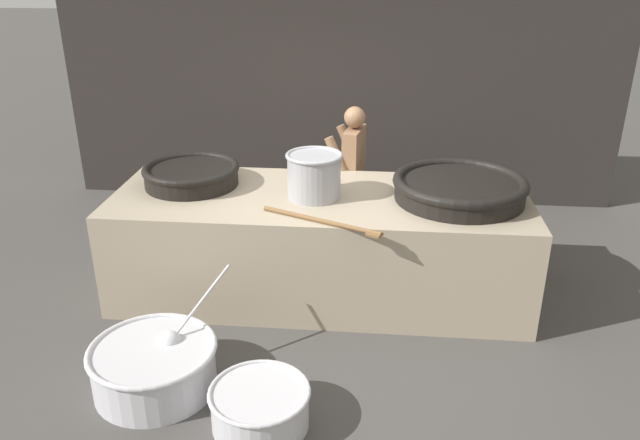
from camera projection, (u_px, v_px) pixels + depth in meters
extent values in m
plane|color=#474442|center=(320.00, 289.00, 6.27)|extent=(60.00, 60.00, 0.00)
cube|color=#2D2826|center=(340.00, 56.00, 7.90)|extent=(7.17, 0.24, 3.77)
cube|color=tan|center=(320.00, 244.00, 6.06)|extent=(3.91, 1.47, 1.01)
cylinder|color=black|center=(192.00, 177.00, 6.08)|extent=(0.90, 0.90, 0.17)
torus|color=black|center=(191.00, 169.00, 6.05)|extent=(0.94, 0.94, 0.07)
cylinder|color=black|center=(459.00, 191.00, 5.73)|extent=(1.18, 1.18, 0.17)
torus|color=black|center=(460.00, 182.00, 5.70)|extent=(1.23, 1.23, 0.09)
cylinder|color=#9E9EA3|center=(314.00, 176.00, 5.74)|extent=(0.49, 0.49, 0.41)
torus|color=#9E9EA3|center=(314.00, 155.00, 5.66)|extent=(0.53, 0.53, 0.03)
cylinder|color=brown|center=(320.00, 221.00, 5.27)|extent=(1.05, 0.50, 0.04)
cube|color=brown|center=(374.00, 234.00, 5.04)|extent=(0.15, 0.14, 0.02)
cylinder|color=#8C6647|center=(351.00, 218.00, 6.91)|extent=(0.12, 0.12, 0.80)
cylinder|color=#8C6647|center=(354.00, 212.00, 7.06)|extent=(0.12, 0.12, 0.80)
cube|color=olive|center=(353.00, 202.00, 6.92)|extent=(0.23, 0.28, 0.52)
cube|color=#8C6647|center=(354.00, 156.00, 6.70)|extent=(0.24, 0.51, 0.59)
cylinder|color=#8C6647|center=(339.00, 162.00, 6.52)|extent=(0.34, 0.16, 0.55)
cylinder|color=#8C6647|center=(350.00, 149.00, 6.95)|extent=(0.34, 0.16, 0.55)
sphere|color=#8C6647|center=(355.00, 117.00, 6.54)|extent=(0.23, 0.23, 0.23)
cylinder|color=silver|center=(155.00, 368.00, 4.80)|extent=(0.94, 0.94, 0.36)
torus|color=silver|center=(152.00, 349.00, 4.73)|extent=(0.99, 0.99, 0.05)
cylinder|color=tan|center=(153.00, 360.00, 4.77)|extent=(0.83, 0.83, 0.09)
sphere|color=silver|center=(170.00, 341.00, 4.84)|extent=(0.17, 0.17, 0.17)
cylinder|color=silver|center=(200.00, 302.00, 4.96)|extent=(0.40, 0.51, 0.45)
cylinder|color=silver|center=(260.00, 408.00, 4.44)|extent=(0.70, 0.70, 0.29)
torus|color=silver|center=(259.00, 392.00, 4.38)|extent=(0.73, 0.73, 0.03)
cylinder|color=#6B9347|center=(260.00, 401.00, 4.41)|extent=(0.61, 0.61, 0.07)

